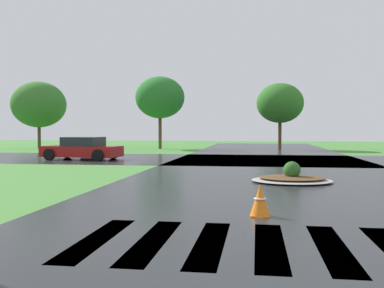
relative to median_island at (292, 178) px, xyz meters
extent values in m
cube|color=#232628|center=(-0.49, -1.81, -0.13)|extent=(10.53, 80.00, 0.01)
cube|color=#232628|center=(-0.49, 10.35, -0.13)|extent=(90.00, 9.48, 0.01)
cube|color=white|center=(-3.64, -8.03, -0.13)|extent=(0.45, 2.83, 0.01)
cube|color=white|center=(-2.74, -8.03, -0.13)|extent=(0.45, 2.83, 0.01)
cube|color=white|center=(-1.84, -8.03, -0.13)|extent=(0.45, 2.83, 0.01)
cube|color=white|center=(-0.94, -8.03, -0.13)|extent=(0.45, 2.83, 0.01)
cube|color=white|center=(-0.04, -8.03, -0.13)|extent=(0.45, 2.83, 0.01)
ellipsoid|color=#9E9B93|center=(0.00, 0.00, -0.07)|extent=(2.62, 2.28, 0.12)
ellipsoid|color=brown|center=(0.00, 0.00, 0.02)|extent=(2.15, 1.87, 0.10)
sphere|color=#2D6023|center=(0.00, 0.00, 0.27)|extent=(0.56, 0.56, 0.56)
cube|color=maroon|center=(-10.97, 9.07, 0.34)|extent=(4.55, 2.31, 0.60)
cube|color=#1E232B|center=(-10.87, 9.06, 0.89)|extent=(2.22, 1.83, 0.51)
cylinder|color=black|center=(-12.55, 8.30, 0.19)|extent=(0.66, 0.29, 0.64)
cylinder|color=black|center=(-12.33, 10.18, 0.19)|extent=(0.66, 0.29, 0.64)
cylinder|color=black|center=(-9.60, 7.96, 0.19)|extent=(0.66, 0.29, 0.64)
cylinder|color=black|center=(-9.38, 9.84, 0.19)|extent=(0.66, 0.29, 0.64)
cylinder|color=#9E9B93|center=(-11.12, 11.16, 0.34)|extent=(1.37, 0.98, 0.95)
cone|color=orange|center=(-1.07, -5.84, 0.19)|extent=(0.41, 0.41, 0.64)
torus|color=white|center=(-1.07, -5.84, 0.22)|extent=(0.25, 0.25, 0.04)
cube|color=orange|center=(-1.07, -5.84, -0.12)|extent=(0.36, 0.36, 0.03)
cylinder|color=#4C3823|center=(-20.28, 22.01, 0.98)|extent=(0.28, 0.28, 2.23)
ellipsoid|color=#357129|center=(-20.28, 22.01, 3.76)|extent=(4.76, 4.76, 4.05)
cylinder|color=#4C3823|center=(-9.46, 22.76, 1.35)|extent=(0.28, 0.28, 2.97)
ellipsoid|color=#277329|center=(-9.46, 22.76, 4.33)|extent=(4.26, 4.26, 3.62)
cylinder|color=#4C3823|center=(0.77, 22.87, 1.13)|extent=(0.28, 0.28, 2.53)
ellipsoid|color=#2F6D24|center=(0.77, 22.87, 3.77)|extent=(3.91, 3.91, 3.32)
camera|label=1|loc=(-1.15, -14.66, 1.61)|focal=41.19mm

